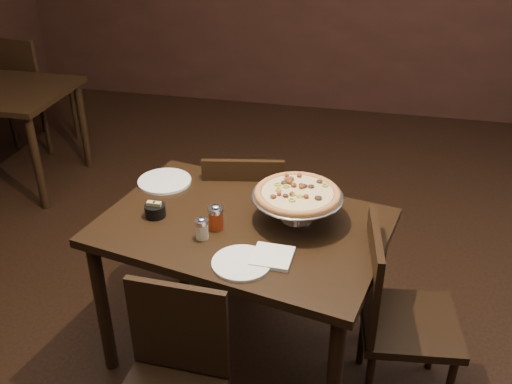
# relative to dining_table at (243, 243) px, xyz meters

# --- Properties ---
(room) EXTENTS (6.04, 7.04, 2.84)m
(room) POSITION_rel_dining_table_xyz_m (-0.01, -0.02, 0.73)
(room) COLOR black
(room) RESTS_ON ground
(dining_table) EXTENTS (1.38, 1.06, 0.78)m
(dining_table) POSITION_rel_dining_table_xyz_m (0.00, 0.00, 0.00)
(dining_table) COLOR black
(dining_table) RESTS_ON ground
(pizza_stand) EXTENTS (0.41, 0.41, 0.17)m
(pizza_stand) POSITION_rel_dining_table_xyz_m (0.23, 0.08, 0.24)
(pizza_stand) COLOR silver
(pizza_stand) RESTS_ON dining_table
(parmesan_shaker) EXTENTS (0.06, 0.06, 0.10)m
(parmesan_shaker) POSITION_rel_dining_table_xyz_m (-0.14, -0.15, 0.15)
(parmesan_shaker) COLOR beige
(parmesan_shaker) RESTS_ON dining_table
(pepper_flake_shaker) EXTENTS (0.07, 0.07, 0.12)m
(pepper_flake_shaker) POSITION_rel_dining_table_xyz_m (-0.10, -0.06, 0.16)
(pepper_flake_shaker) COLOR maroon
(pepper_flake_shaker) RESTS_ON dining_table
(packet_caddy) EXTENTS (0.09, 0.09, 0.07)m
(packet_caddy) POSITION_rel_dining_table_xyz_m (-0.40, -0.02, 0.13)
(packet_caddy) COLOR black
(packet_caddy) RESTS_ON dining_table
(napkin_stack) EXTENTS (0.16, 0.16, 0.02)m
(napkin_stack) POSITION_rel_dining_table_xyz_m (0.18, -0.22, 0.11)
(napkin_stack) COLOR white
(napkin_stack) RESTS_ON dining_table
(plate_left) EXTENTS (0.27, 0.27, 0.01)m
(plate_left) POSITION_rel_dining_table_xyz_m (-0.47, 0.28, 0.11)
(plate_left) COLOR white
(plate_left) RESTS_ON dining_table
(plate_near) EXTENTS (0.24, 0.24, 0.01)m
(plate_near) POSITION_rel_dining_table_xyz_m (0.07, -0.29, 0.11)
(plate_near) COLOR white
(plate_near) RESTS_ON dining_table
(serving_spatula) EXTENTS (0.15, 0.15, 0.02)m
(serving_spatula) POSITION_rel_dining_table_xyz_m (0.21, -0.03, 0.23)
(serving_spatula) COLOR silver
(serving_spatula) RESTS_ON pizza_stand
(chair_far) EXTENTS (0.48, 0.48, 0.89)m
(chair_far) POSITION_rel_dining_table_xyz_m (-0.11, 0.51, -0.19)
(chair_far) COLOR black
(chair_far) RESTS_ON ground
(chair_near) EXTENTS (0.40, 0.40, 0.84)m
(chair_near) POSITION_rel_dining_table_xyz_m (-0.12, -0.66, -0.21)
(chair_near) COLOR black
(chair_near) RESTS_ON ground
(chair_side) EXTENTS (0.46, 0.46, 0.89)m
(chair_side) POSITION_rel_dining_table_xyz_m (0.70, -0.10, -0.19)
(chair_side) COLOR black
(chair_side) RESTS_ON ground
(bg_chair_far) EXTENTS (0.53, 0.53, 0.98)m
(bg_chair_far) POSITION_rel_dining_table_xyz_m (-2.33, 2.01, -0.14)
(bg_chair_far) COLOR black
(bg_chair_far) RESTS_ON ground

